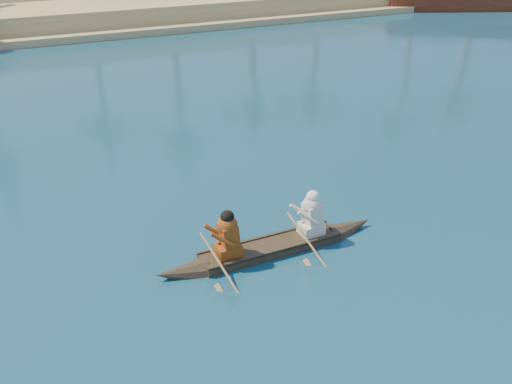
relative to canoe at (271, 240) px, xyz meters
name	(u,v)px	position (x,y,z in m)	size (l,w,h in m)	color
canoe	(271,240)	(0.00, 0.00, 0.00)	(4.88, 0.69, 1.34)	#3C3121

